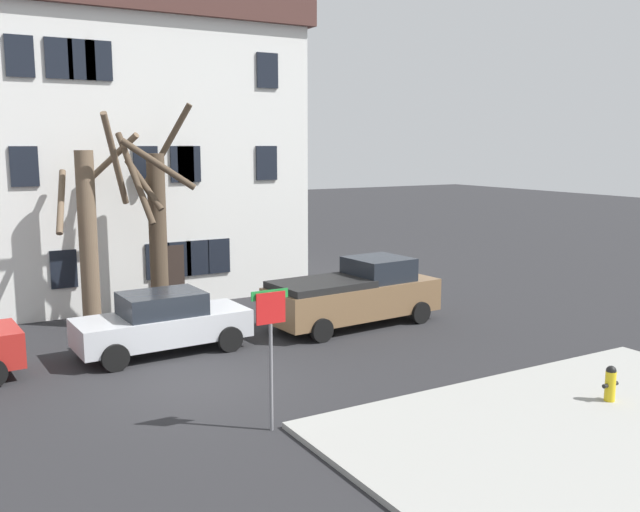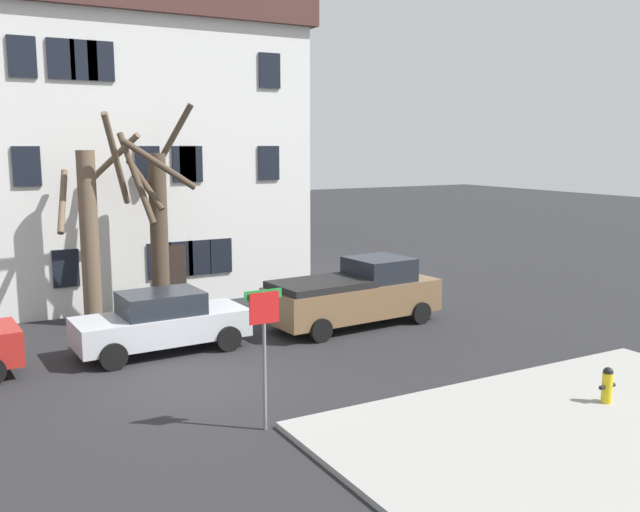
# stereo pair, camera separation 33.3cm
# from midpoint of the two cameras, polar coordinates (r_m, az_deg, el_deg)

# --- Properties ---
(ground_plane) EXTENTS (120.00, 120.00, 0.00)m
(ground_plane) POSITION_cam_midpoint_polar(r_m,az_deg,el_deg) (16.63, -10.71, -10.14)
(ground_plane) COLOR #262628
(sidewalk_slab) EXTENTS (10.18, 7.54, 0.12)m
(sidewalk_slab) POSITION_cam_midpoint_polar(r_m,az_deg,el_deg) (14.26, 22.92, -13.79)
(sidewalk_slab) COLOR #999993
(sidewalk_slab) RESTS_ON ground_plane
(building_main) EXTENTS (11.48, 7.30, 11.56)m
(building_main) POSITION_cam_midpoint_polar(r_m,az_deg,el_deg) (26.90, -15.47, 9.72)
(building_main) COLOR white
(building_main) RESTS_ON ground_plane
(tree_bare_near) EXTENTS (2.59, 2.96, 6.37)m
(tree_bare_near) POSITION_cam_midpoint_polar(r_m,az_deg,el_deg) (21.83, -18.78, 2.11)
(tree_bare_near) COLOR brown
(tree_bare_near) RESTS_ON ground_plane
(tree_bare_mid) EXTENTS (2.57, 2.61, 6.74)m
(tree_bare_mid) POSITION_cam_midpoint_polar(r_m,az_deg,el_deg) (22.18, -13.67, 2.61)
(tree_bare_mid) COLOR #4C3D2D
(tree_bare_mid) RESTS_ON ground_plane
(car_silver_sedan) EXTENTS (4.55, 2.11, 1.62)m
(car_silver_sedan) POSITION_cam_midpoint_polar(r_m,az_deg,el_deg) (18.86, -13.29, -5.33)
(car_silver_sedan) COLOR #B7BABF
(car_silver_sedan) RESTS_ON ground_plane
(pickup_truck_brown) EXTENTS (5.53, 2.50, 2.00)m
(pickup_truck_brown) POSITION_cam_midpoint_polar(r_m,az_deg,el_deg) (21.11, 2.42, -3.12)
(pickup_truck_brown) COLOR brown
(pickup_truck_brown) RESTS_ON ground_plane
(fire_hydrant) EXTENTS (0.42, 0.22, 0.76)m
(fire_hydrant) POSITION_cam_midpoint_polar(r_m,az_deg,el_deg) (15.91, 22.17, -9.61)
(fire_hydrant) COLOR gold
(fire_hydrant) RESTS_ON sidewalk_slab
(street_sign_pole) EXTENTS (0.76, 0.07, 2.76)m
(street_sign_pole) POSITION_cam_midpoint_polar(r_m,az_deg,el_deg) (13.20, -4.79, -6.32)
(street_sign_pole) COLOR slate
(street_sign_pole) RESTS_ON ground_plane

